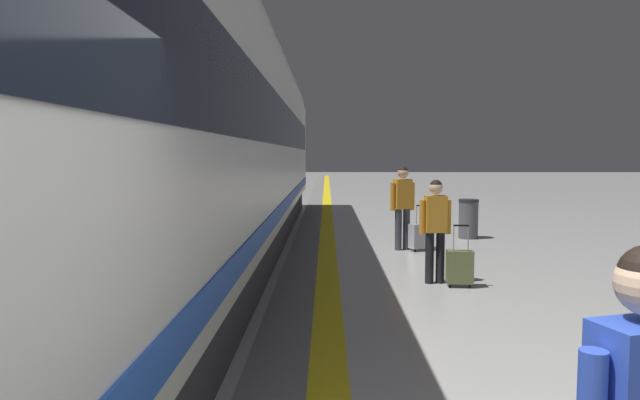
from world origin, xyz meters
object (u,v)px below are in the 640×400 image
object	(u,v)px
passenger_mid	(403,202)
suitcase_mid	(419,236)
passenger_near	(435,223)
waste_bin	(468,219)
suitcase_near	(460,267)
high_speed_train	(179,118)

from	to	relation	value
passenger_mid	suitcase_mid	distance (m)	0.76
passenger_mid	suitcase_mid	world-z (taller)	passenger_mid
passenger_near	waste_bin	size ratio (longest dim) A/B	1.73
passenger_mid	waste_bin	xyz separation A→B (m)	(1.74, 1.62, -0.53)
suitcase_near	passenger_mid	bearing A→B (deg)	97.22
high_speed_train	passenger_near	bearing A→B (deg)	-1.52
high_speed_train	suitcase_mid	xyz separation A→B (m)	(4.10, 2.80, -2.19)
suitcase_near	passenger_mid	xyz separation A→B (m)	(-0.41, 3.26, 0.69)
suitcase_near	waste_bin	world-z (taller)	suitcase_near
high_speed_train	passenger_mid	distance (m)	5.01
passenger_mid	suitcase_near	bearing A→B (deg)	-82.78
high_speed_train	passenger_mid	world-z (taller)	high_speed_train
passenger_near	suitcase_mid	world-z (taller)	passenger_near
passenger_near	suitcase_near	world-z (taller)	passenger_near
high_speed_train	passenger_near	distance (m)	4.19
high_speed_train	passenger_near	size ratio (longest dim) A/B	17.06
high_speed_train	waste_bin	distance (m)	7.43
suitcase_mid	passenger_near	bearing A→B (deg)	-94.44
high_speed_train	passenger_near	xyz separation A→B (m)	(3.87, -0.10, -1.59)
high_speed_train	suitcase_mid	size ratio (longest dim) A/B	28.55
passenger_mid	suitcase_mid	size ratio (longest dim) A/B	1.81
high_speed_train	passenger_near	world-z (taller)	high_speed_train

